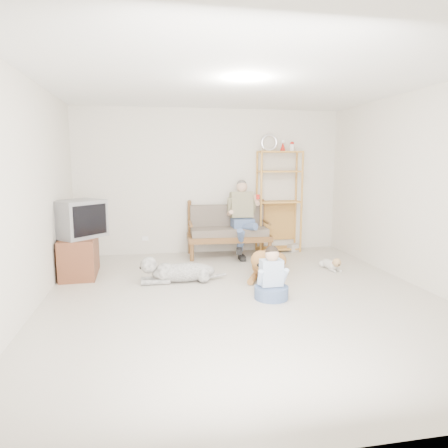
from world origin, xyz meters
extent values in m
plane|color=silver|center=(0.00, 0.00, 0.00)|extent=(5.50, 5.50, 0.00)
plane|color=white|center=(0.00, 0.00, 2.70)|extent=(5.50, 5.50, 0.00)
plane|color=beige|center=(0.00, 2.75, 1.35)|extent=(5.00, 0.00, 5.00)
plane|color=beige|center=(0.00, -2.75, 1.35)|extent=(5.00, 0.00, 5.00)
plane|color=beige|center=(-2.50, 0.00, 1.35)|extent=(0.00, 5.50, 5.50)
plane|color=beige|center=(2.50, 0.00, 1.35)|extent=(0.00, 5.50, 5.50)
cube|color=brown|center=(0.27, 2.32, 0.35)|extent=(1.53, 0.77, 0.10)
cube|color=brown|center=(0.27, 2.32, 0.47)|extent=(1.41, 0.66, 0.13)
cube|color=brown|center=(0.27, 2.56, 0.70)|extent=(1.38, 0.18, 0.45)
cylinder|color=brown|center=(0.27, 2.62, 0.90)|extent=(1.40, 0.11, 0.05)
cylinder|color=brown|center=(-0.43, 2.02, 0.15)|extent=(0.07, 0.07, 0.30)
cylinder|color=brown|center=(-0.43, 2.62, 0.47)|extent=(0.07, 0.07, 0.95)
cylinder|color=brown|center=(0.97, 2.02, 0.15)|extent=(0.07, 0.07, 0.30)
cylinder|color=brown|center=(0.97, 2.62, 0.47)|extent=(0.07, 0.07, 0.95)
cube|color=#54689A|center=(0.52, 2.32, 0.60)|extent=(0.38, 0.36, 0.19)
cube|color=gray|center=(0.52, 2.41, 0.93)|extent=(0.40, 0.27, 0.50)
sphere|color=tan|center=(0.52, 2.38, 1.27)|extent=(0.20, 0.20, 0.20)
sphere|color=#57514D|center=(0.52, 2.40, 1.31)|extent=(0.18, 0.18, 0.18)
cylinder|color=red|center=(0.78, 2.20, 1.10)|extent=(0.07, 0.07, 0.09)
cube|color=#C7893E|center=(1.29, 2.55, 1.91)|extent=(0.82, 0.33, 0.03)
torus|color=silver|center=(1.08, 2.55, 2.07)|extent=(0.33, 0.05, 0.33)
cone|color=red|center=(1.34, 2.55, 2.00)|extent=(0.11, 0.11, 0.17)
cylinder|color=#C7893E|center=(0.89, 2.39, 0.96)|extent=(0.04, 0.04, 1.93)
cylinder|color=#C7893E|center=(0.89, 2.71, 0.96)|extent=(0.04, 0.04, 1.93)
cylinder|color=#C7893E|center=(1.69, 2.39, 0.96)|extent=(0.04, 0.04, 1.93)
cylinder|color=#C7893E|center=(1.69, 2.71, 0.96)|extent=(0.04, 0.04, 1.93)
cube|color=beige|center=(1.59, 2.47, 0.07)|extent=(0.26, 0.22, 0.14)
cube|color=brown|center=(-2.22, 1.47, 0.30)|extent=(0.53, 0.92, 0.60)
cube|color=brown|center=(-2.46, 1.25, 0.30)|extent=(0.03, 0.40, 0.50)
cube|color=brown|center=(-2.46, 1.69, 0.30)|extent=(0.03, 0.40, 0.50)
cube|color=slate|center=(-2.20, 1.45, 0.88)|extent=(0.85, 0.86, 0.56)
cube|color=black|center=(-2.01, 1.26, 0.88)|extent=(0.41, 0.42, 0.45)
cube|color=white|center=(-1.25, 2.73, 0.30)|extent=(0.12, 0.02, 0.08)
ellipsoid|color=#AB703B|center=(0.64, 1.11, 0.17)|extent=(0.83, 1.16, 0.34)
sphere|color=#AB703B|center=(0.49, 0.81, 0.20)|extent=(0.34, 0.34, 0.34)
sphere|color=#AB703B|center=(0.37, 0.57, 0.34)|extent=(0.27, 0.27, 0.27)
ellipsoid|color=#AB703B|center=(0.32, 0.46, 0.32)|extent=(0.19, 0.23, 0.10)
cylinder|color=#AB703B|center=(0.88, 1.60, 0.07)|extent=(0.10, 0.44, 0.06)
ellipsoid|color=#AB703B|center=(0.30, 0.63, 0.34)|extent=(0.09, 0.10, 0.13)
ellipsoid|color=#AB703B|center=(0.47, 0.55, 0.34)|extent=(0.09, 0.10, 0.13)
ellipsoid|color=white|center=(-0.68, 0.86, 0.14)|extent=(0.91, 0.32, 0.27)
sphere|color=white|center=(-0.96, 0.86, 0.15)|extent=(0.27, 0.27, 0.27)
sphere|color=white|center=(-1.18, 0.86, 0.27)|extent=(0.24, 0.24, 0.24)
ellipsoid|color=white|center=(-1.29, 0.86, 0.25)|extent=(0.17, 0.11, 0.09)
cylinder|color=white|center=(-0.23, 0.87, 0.05)|extent=(0.36, 0.17, 0.04)
ellipsoid|color=white|center=(-1.16, 0.94, 0.27)|extent=(0.07, 0.05, 0.12)
ellipsoid|color=white|center=(-1.16, 0.78, 0.27)|extent=(0.07, 0.05, 0.12)
ellipsoid|color=silver|center=(1.71, 1.14, 0.08)|extent=(0.21, 0.40, 0.15)
sphere|color=silver|center=(1.72, 1.03, 0.09)|extent=(0.15, 0.15, 0.15)
sphere|color=tan|center=(1.73, 0.93, 0.15)|extent=(0.14, 0.14, 0.14)
ellipsoid|color=tan|center=(1.73, 0.87, 0.14)|extent=(0.07, 0.10, 0.05)
cylinder|color=silver|center=(1.69, 1.33, 0.03)|extent=(0.09, 0.15, 0.02)
cone|color=tan|center=(1.68, 0.94, 0.19)|extent=(0.04, 0.04, 0.05)
cone|color=tan|center=(1.77, 0.95, 0.19)|extent=(0.04, 0.04, 0.05)
torus|color=red|center=(1.73, 0.95, 0.14)|extent=(0.13, 0.13, 0.02)
cylinder|color=#54689A|center=(0.35, -0.07, 0.08)|extent=(0.43, 0.43, 0.16)
cube|color=silver|center=(0.35, -0.05, 0.33)|extent=(0.28, 0.19, 0.33)
sphere|color=tan|center=(0.35, -0.07, 0.57)|extent=(0.18, 0.18, 0.18)
sphere|color=black|center=(0.35, -0.06, 0.60)|extent=(0.17, 0.17, 0.17)
camera|label=1|loc=(-1.13, -4.75, 1.72)|focal=32.00mm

